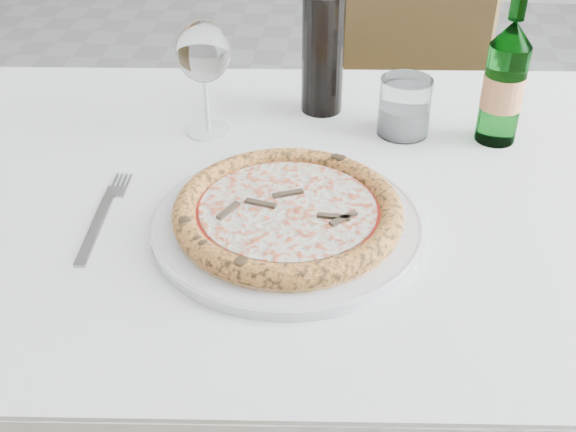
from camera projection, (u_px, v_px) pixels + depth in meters
name	position (u px, v px, depth m)	size (l,w,h in m)	color
floor	(243.00, 431.00, 1.59)	(5.00, 6.00, 0.02)	gray
dining_table	(295.00, 242.00, 1.04)	(1.41, 0.91, 0.76)	brown
chair_far	(377.00, 98.00, 1.73)	(0.59, 0.59, 0.93)	brown
plate	(288.00, 223.00, 0.90)	(0.34, 0.34, 0.02)	silver
pizza	(288.00, 212.00, 0.89)	(0.29, 0.29, 0.03)	#E1A779
fork	(102.00, 217.00, 0.92)	(0.03, 0.22, 0.00)	slate
wine_glass	(203.00, 55.00, 1.04)	(0.08, 0.08, 0.18)	silver
tumbler	(404.00, 110.00, 1.09)	(0.08, 0.08, 0.09)	silver
beer_bottle	(504.00, 82.00, 1.04)	(0.06, 0.06, 0.23)	#3E9048
wine_bottle	(323.00, 42.00, 1.11)	(0.07, 0.07, 0.27)	black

